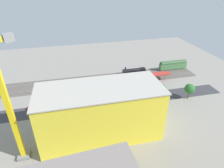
% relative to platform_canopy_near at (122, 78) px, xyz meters
% --- Properties ---
extents(ground_plane, '(176.05, 176.05, 0.00)m').
position_rel_platform_canopy_near_xyz_m(ground_plane, '(9.14, 11.26, -4.03)').
color(ground_plane, gray).
rests_on(ground_plane, ground).
extents(rail_bed, '(110.24, 16.56, 0.01)m').
position_rel_platform_canopy_near_xyz_m(rail_bed, '(9.14, -7.55, -4.03)').
color(rail_bed, '#5B544C').
rests_on(rail_bed, ground).
extents(street_asphalt, '(110.15, 10.64, 0.01)m').
position_rel_platform_canopy_near_xyz_m(street_asphalt, '(9.14, 14.98, -4.03)').
color(street_asphalt, '#38383D').
rests_on(street_asphalt, ground).
extents(track_rails, '(110.02, 10.12, 0.12)m').
position_rel_platform_canopy_near_xyz_m(track_rails, '(9.14, -7.55, -3.85)').
color(track_rails, '#9E9EA8').
rests_on(track_rails, ground).
extents(platform_canopy_near, '(55.21, 4.90, 4.27)m').
position_rel_platform_canopy_near_xyz_m(platform_canopy_near, '(0.00, 0.00, 0.00)').
color(platform_canopy_near, '#B73328').
rests_on(platform_canopy_near, ground).
extents(locomotive, '(15.43, 2.74, 4.83)m').
position_rel_platform_canopy_near_xyz_m(locomotive, '(-11.54, -11.01, -2.35)').
color(locomotive, black).
rests_on(locomotive, ground).
extents(passenger_coach, '(17.48, 3.26, 5.95)m').
position_rel_platform_canopy_near_xyz_m(passenger_coach, '(-36.39, -11.01, -0.91)').
color(passenger_coach, black).
rests_on(passenger_coach, ground).
extents(parked_car_0, '(4.08, 1.79, 1.72)m').
position_rel_platform_canopy_near_xyz_m(parked_car_0, '(-6.09, 11.62, -3.26)').
color(parked_car_0, black).
rests_on(parked_car_0, ground).
extents(parked_car_1, '(4.52, 1.98, 1.71)m').
position_rel_platform_canopy_near_xyz_m(parked_car_1, '(1.77, 11.35, -3.28)').
color(parked_car_1, black).
rests_on(parked_car_1, ground).
extents(parked_car_2, '(4.81, 2.00, 1.77)m').
position_rel_platform_canopy_near_xyz_m(parked_car_2, '(8.73, 11.16, -3.24)').
color(parked_car_2, black).
rests_on(parked_car_2, ground).
extents(parked_car_3, '(4.54, 2.03, 1.65)m').
position_rel_platform_canopy_near_xyz_m(parked_car_3, '(15.34, 11.45, -3.30)').
color(parked_car_3, black).
rests_on(parked_car_3, ground).
extents(parked_car_4, '(4.27, 1.99, 1.66)m').
position_rel_platform_canopy_near_xyz_m(parked_car_4, '(22.37, 11.45, -3.29)').
color(parked_car_4, black).
rests_on(parked_car_4, ground).
extents(parked_car_5, '(4.20, 1.80, 1.65)m').
position_rel_platform_canopy_near_xyz_m(parked_car_5, '(30.37, 11.15, -3.30)').
color(parked_car_5, black).
rests_on(parked_car_5, ground).
extents(parked_car_6, '(4.19, 1.76, 1.76)m').
position_rel_platform_canopy_near_xyz_m(parked_car_6, '(37.41, 11.18, -3.25)').
color(parked_car_6, black).
rests_on(parked_car_6, ground).
extents(parked_car_7, '(4.16, 1.84, 1.68)m').
position_rel_platform_canopy_near_xyz_m(parked_car_7, '(44.67, 11.54, -3.28)').
color(parked_car_7, black).
rests_on(parked_car_7, ground).
extents(construction_building, '(41.81, 17.49, 19.07)m').
position_rel_platform_canopy_near_xyz_m(construction_building, '(18.07, 33.50, 5.51)').
color(construction_building, yellow).
rests_on(construction_building, ground).
extents(construction_roof_slab, '(42.42, 18.09, 0.40)m').
position_rel_platform_canopy_near_xyz_m(construction_roof_slab, '(18.07, 33.50, 15.24)').
color(construction_roof_slab, '#B7B2A8').
rests_on(construction_roof_slab, construction_building).
extents(tower_crane, '(20.01, 10.50, 39.29)m').
position_rel_platform_canopy_near_xyz_m(tower_crane, '(45.30, 38.53, 18.19)').
color(tower_crane, gray).
rests_on(tower_crane, ground).
extents(box_truck_0, '(10.14, 3.27, 3.57)m').
position_rel_platform_canopy_near_xyz_m(box_truck_0, '(8.62, 20.92, -2.29)').
color(box_truck_0, black).
rests_on(box_truck_0, ground).
extents(box_truck_1, '(10.02, 3.28, 3.14)m').
position_rel_platform_canopy_near_xyz_m(box_truck_1, '(22.99, 18.16, -2.46)').
color(box_truck_1, black).
rests_on(box_truck_1, ground).
extents(street_tree_0, '(6.29, 6.29, 8.99)m').
position_rel_platform_canopy_near_xyz_m(street_tree_0, '(-12.22, 19.69, 1.81)').
color(street_tree_0, brown).
rests_on(street_tree_0, ground).
extents(street_tree_1, '(4.70, 4.70, 7.77)m').
position_rel_platform_canopy_near_xyz_m(street_tree_1, '(-26.66, 20.70, 1.36)').
color(street_tree_1, brown).
rests_on(street_tree_1, ground).
extents(street_tree_2, '(4.11, 4.11, 6.23)m').
position_rel_platform_canopy_near_xyz_m(street_tree_2, '(11.46, 19.89, 0.12)').
color(street_tree_2, brown).
rests_on(street_tree_2, ground).
extents(street_tree_3, '(4.52, 4.52, 7.43)m').
position_rel_platform_canopy_near_xyz_m(street_tree_3, '(-11.30, 19.50, 1.10)').
color(street_tree_3, brown).
rests_on(street_tree_3, ground).
extents(street_tree_4, '(4.75, 4.75, 6.60)m').
position_rel_platform_canopy_near_xyz_m(street_tree_4, '(-8.21, 20.59, 0.19)').
color(street_tree_4, brown).
rests_on(street_tree_4, ground).
extents(traffic_light, '(0.50, 0.36, 7.36)m').
position_rel_platform_canopy_near_xyz_m(traffic_light, '(29.02, 10.66, 0.78)').
color(traffic_light, '#333333').
rests_on(traffic_light, ground).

